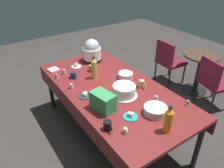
# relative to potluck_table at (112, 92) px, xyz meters

# --- Properties ---
(ground) EXTENTS (9.00, 9.00, 0.00)m
(ground) POSITION_rel_potluck_table_xyz_m (0.00, 0.00, -0.69)
(ground) COLOR #383330
(potluck_table) EXTENTS (2.20, 1.10, 0.75)m
(potluck_table) POSITION_rel_potluck_table_xyz_m (0.00, 0.00, 0.00)
(potluck_table) COLOR maroon
(potluck_table) RESTS_ON ground
(frosted_layer_cake) EXTENTS (0.32, 0.32, 0.14)m
(frosted_layer_cake) POSITION_rel_potluck_table_xyz_m (0.23, 0.01, 0.13)
(frosted_layer_cake) COLOR silver
(frosted_layer_cake) RESTS_ON potluck_table
(slow_cooker) EXTENTS (0.29, 0.29, 0.35)m
(slow_cooker) POSITION_rel_potluck_table_xyz_m (-0.82, 0.19, 0.22)
(slow_cooker) COLOR black
(slow_cooker) RESTS_ON potluck_table
(glass_salad_bowl) EXTENTS (0.24, 0.24, 0.08)m
(glass_salad_bowl) POSITION_rel_potluck_table_xyz_m (0.67, 0.08, 0.10)
(glass_salad_bowl) COLOR #B2C6BC
(glass_salad_bowl) RESTS_ON potluck_table
(ceramic_snack_bowl) EXTENTS (0.20, 0.20, 0.07)m
(ceramic_snack_bowl) POSITION_rel_potluck_table_xyz_m (-0.10, 0.29, 0.10)
(ceramic_snack_bowl) COLOR silver
(ceramic_snack_bowl) RESTS_ON potluck_table
(dessert_plate_white) EXTENTS (0.14, 0.14, 0.05)m
(dessert_plate_white) POSITION_rel_potluck_table_xyz_m (-0.77, -0.11, 0.07)
(dessert_plate_white) COLOR white
(dessert_plate_white) RESTS_ON potluck_table
(dessert_plate_teal) EXTENTS (0.15, 0.15, 0.05)m
(dessert_plate_teal) POSITION_rel_potluck_table_xyz_m (0.58, -0.16, 0.07)
(dessert_plate_teal) COLOR teal
(dessert_plate_teal) RESTS_ON potluck_table
(dessert_plate_charcoal) EXTENTS (0.18, 0.18, 0.04)m
(dessert_plate_charcoal) POSITION_rel_potluck_table_xyz_m (-0.03, -0.37, 0.07)
(dessert_plate_charcoal) COLOR #2D2D33
(dessert_plate_charcoal) RESTS_ON potluck_table
(cupcake_berry) EXTENTS (0.05, 0.05, 0.07)m
(cupcake_berry) POSITION_rel_potluck_table_xyz_m (0.77, 0.48, 0.09)
(cupcake_berry) COLOR beige
(cupcake_berry) RESTS_ON potluck_table
(cupcake_rose) EXTENTS (0.05, 0.05, 0.07)m
(cupcake_rose) POSITION_rel_potluck_table_xyz_m (-0.68, -0.34, 0.09)
(cupcake_rose) COLOR beige
(cupcake_rose) RESTS_ON potluck_table
(cupcake_vanilla) EXTENTS (0.05, 0.05, 0.07)m
(cupcake_vanilla) POSITION_rel_potluck_table_xyz_m (-0.27, -0.43, 0.09)
(cupcake_vanilla) COLOR beige
(cupcake_vanilla) RESTS_ON potluck_table
(cupcake_mint) EXTENTS (0.05, 0.05, 0.07)m
(cupcake_mint) POSITION_rel_potluck_table_xyz_m (0.73, -0.35, 0.09)
(cupcake_mint) COLOR beige
(cupcake_mint) RESTS_ON potluck_table
(cupcake_cocoa) EXTENTS (0.05, 0.05, 0.07)m
(cupcake_cocoa) POSITION_rel_potluck_table_xyz_m (0.51, 0.26, 0.09)
(cupcake_cocoa) COLOR beige
(cupcake_cocoa) RESTS_ON potluck_table
(cupcake_lemon) EXTENTS (0.05, 0.05, 0.07)m
(cupcake_lemon) POSITION_rel_potluck_table_xyz_m (-0.62, -0.48, 0.09)
(cupcake_lemon) COLOR beige
(cupcake_lemon) RESTS_ON potluck_table
(soda_bottle_ginger_ale) EXTENTS (0.08, 0.08, 0.31)m
(soda_bottle_ginger_ale) POSITION_rel_potluck_table_xyz_m (-0.34, -0.05, 0.21)
(soda_bottle_ginger_ale) COLOR gold
(soda_bottle_ginger_ale) RESTS_ON potluck_table
(soda_bottle_orange_juice) EXTENTS (0.08, 0.08, 0.29)m
(soda_bottle_orange_juice) POSITION_rel_potluck_table_xyz_m (0.93, -0.01, 0.19)
(soda_bottle_orange_juice) COLOR orange
(soda_bottle_orange_juice) RESTS_ON potluck_table
(coffee_mug_tan) EXTENTS (0.12, 0.07, 0.09)m
(coffee_mug_tan) POSITION_rel_potluck_table_xyz_m (0.20, 0.31, 0.11)
(coffee_mug_tan) COLOR tan
(coffee_mug_tan) RESTS_ON potluck_table
(coffee_mug_olive) EXTENTS (0.12, 0.08, 0.09)m
(coffee_mug_olive) POSITION_rel_potluck_table_xyz_m (-0.52, 0.01, 0.11)
(coffee_mug_olive) COLOR olive
(coffee_mug_olive) RESTS_ON potluck_table
(coffee_mug_navy) EXTENTS (0.12, 0.08, 0.09)m
(coffee_mug_navy) POSITION_rel_potluck_table_xyz_m (-0.49, -0.29, 0.11)
(coffee_mug_navy) COLOR navy
(coffee_mug_navy) RESTS_ON potluck_table
(coffee_mug_black) EXTENTS (0.12, 0.08, 0.09)m
(coffee_mug_black) POSITION_rel_potluck_table_xyz_m (0.60, -0.46, 0.11)
(coffee_mug_black) COLOR black
(coffee_mug_black) RESTS_ON potluck_table
(soda_carton) EXTENTS (0.29, 0.21, 0.20)m
(soda_carton) POSITION_rel_potluck_table_xyz_m (0.31, -0.33, 0.16)
(soda_carton) COLOR #338C4C
(soda_carton) RESTS_ON potluck_table
(paper_napkin_stack) EXTENTS (0.16, 0.16, 0.02)m
(paper_napkin_stack) POSITION_rel_potluck_table_xyz_m (-0.85, -0.43, 0.07)
(paper_napkin_stack) COLOR pink
(paper_napkin_stack) RESTS_ON potluck_table
(maroon_chair_left) EXTENTS (0.46, 0.46, 0.85)m
(maroon_chair_left) POSITION_rel_potluck_table_xyz_m (-0.55, 1.65, -0.20)
(maroon_chair_left) COLOR maroon
(maroon_chair_left) RESTS_ON ground
(maroon_chair_right) EXTENTS (0.54, 0.54, 0.85)m
(maroon_chair_right) POSITION_rel_potluck_table_xyz_m (0.38, 1.65, -0.20)
(maroon_chair_right) COLOR maroon
(maroon_chair_right) RESTS_ON ground
(round_cafe_table) EXTENTS (0.60, 0.60, 0.72)m
(round_cafe_table) POSITION_rel_potluck_table_xyz_m (-0.05, 1.88, -0.19)
(round_cafe_table) COLOR #473323
(round_cafe_table) RESTS_ON ground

